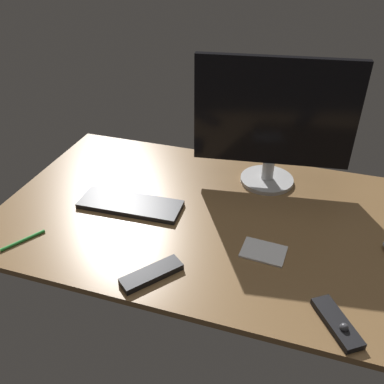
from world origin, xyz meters
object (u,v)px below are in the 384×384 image
(tv_remote, at_px, (152,274))
(pen, at_px, (23,240))
(keyboard, at_px, (130,204))
(notepad, at_px, (263,252))
(monitor, at_px, (274,121))
(media_remote, at_px, (337,323))

(tv_remote, xyz_separation_m, pen, (-0.43, 0.02, -0.00))
(keyboard, relative_size, notepad, 2.74)
(notepad, bearing_deg, pen, -166.27)
(notepad, height_order, pen, pen)
(monitor, bearing_deg, pen, -146.96)
(keyboard, bearing_deg, media_remote, -26.02)
(tv_remote, bearing_deg, keyboard, 73.11)
(media_remote, xyz_separation_m, notepad, (-0.21, 0.21, -0.01))
(pen, bearing_deg, media_remote, -61.63)
(keyboard, distance_m, media_remote, 0.74)
(tv_remote, height_order, pen, tv_remote)
(monitor, xyz_separation_m, tv_remote, (-0.22, -0.58, -0.23))
(keyboard, xyz_separation_m, pen, (-0.23, -0.26, -0.00))
(monitor, distance_m, tv_remote, 0.66)
(pen, bearing_deg, monitor, -18.42)
(tv_remote, distance_m, notepad, 0.33)
(keyboard, relative_size, media_remote, 2.21)
(tv_remote, height_order, notepad, tv_remote)
(monitor, relative_size, media_remote, 3.44)
(monitor, bearing_deg, keyboard, -152.17)
(monitor, relative_size, pen, 3.95)
(keyboard, xyz_separation_m, notepad, (0.47, -0.09, -0.01))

